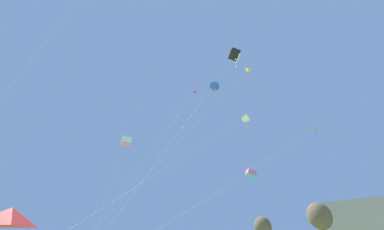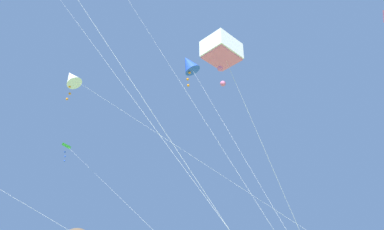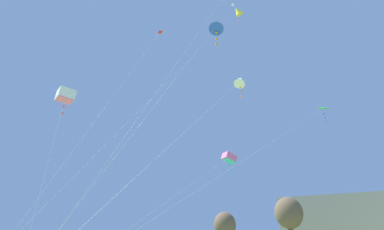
{
  "view_description": "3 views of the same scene",
  "coord_description": "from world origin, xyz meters",
  "px_view_note": "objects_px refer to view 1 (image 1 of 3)",
  "views": [
    {
      "loc": [
        16.45,
        0.05,
        1.66
      ],
      "look_at": [
        3.03,
        13.78,
        13.37
      ],
      "focal_mm": 20.0,
      "sensor_mm": 36.0,
      "label": 1
    },
    {
      "loc": [
        -12.18,
        6.83,
        3.72
      ],
      "look_at": [
        2.35,
        12.12,
        10.41
      ],
      "focal_mm": 35.0,
      "sensor_mm": 36.0,
      "label": 2
    },
    {
      "loc": [
        12.67,
        -1.12,
        2.35
      ],
      "look_at": [
        4.11,
        14.43,
        9.85
      ],
      "focal_mm": 28.0,
      "sensor_mm": 36.0,
      "label": 3
    }
  ],
  "objects_px": {
    "kite_red_delta_0": "(191,96)",
    "kite_blue_diamond_1": "(215,84)",
    "festival_tent": "(9,217)",
    "kite_pink_box_2": "(251,173)",
    "kite_yellow_diamond_3": "(247,69)",
    "kite_black_box_7": "(234,55)",
    "kite_white_box_5": "(126,141)",
    "kite_green_delta_8": "(313,130)",
    "kite_white_diamond_4": "(246,117)"
  },
  "relations": [
    {
      "from": "kite_red_delta_0",
      "to": "kite_blue_diamond_1",
      "type": "distance_m",
      "value": 14.87
    },
    {
      "from": "festival_tent",
      "to": "kite_pink_box_2",
      "type": "height_order",
      "value": "kite_pink_box_2"
    },
    {
      "from": "kite_yellow_diamond_3",
      "to": "kite_black_box_7",
      "type": "xyz_separation_m",
      "value": [
        2.16,
        -8.01,
        -4.11
      ]
    },
    {
      "from": "kite_white_box_5",
      "to": "kite_blue_diamond_1",
      "type": "bearing_deg",
      "value": 27.14
    },
    {
      "from": "kite_yellow_diamond_3",
      "to": "kite_pink_box_2",
      "type": "bearing_deg",
      "value": -152.35
    },
    {
      "from": "kite_pink_box_2",
      "to": "kite_green_delta_8",
      "type": "height_order",
      "value": "kite_green_delta_8"
    },
    {
      "from": "kite_green_delta_8",
      "to": "kite_yellow_diamond_3",
      "type": "bearing_deg",
      "value": 161.44
    },
    {
      "from": "kite_yellow_diamond_3",
      "to": "kite_white_diamond_4",
      "type": "xyz_separation_m",
      "value": [
        2.06,
        -7.09,
        -14.39
      ]
    },
    {
      "from": "kite_yellow_diamond_3",
      "to": "kite_white_box_5",
      "type": "height_order",
      "value": "kite_yellow_diamond_3"
    },
    {
      "from": "kite_pink_box_2",
      "to": "festival_tent",
      "type": "bearing_deg",
      "value": -107.79
    },
    {
      "from": "kite_red_delta_0",
      "to": "kite_white_diamond_4",
      "type": "height_order",
      "value": "kite_red_delta_0"
    },
    {
      "from": "kite_white_diamond_4",
      "to": "kite_black_box_7",
      "type": "xyz_separation_m",
      "value": [
        0.1,
        -0.93,
        10.28
      ]
    },
    {
      "from": "kite_black_box_7",
      "to": "festival_tent",
      "type": "bearing_deg",
      "value": -124.21
    },
    {
      "from": "festival_tent",
      "to": "kite_red_delta_0",
      "type": "distance_m",
      "value": 26.75
    },
    {
      "from": "festival_tent",
      "to": "kite_white_diamond_4",
      "type": "height_order",
      "value": "kite_white_diamond_4"
    },
    {
      "from": "kite_black_box_7",
      "to": "kite_white_diamond_4",
      "type": "bearing_deg",
      "value": 95.93
    },
    {
      "from": "kite_black_box_7",
      "to": "kite_white_box_5",
      "type": "bearing_deg",
      "value": -123.43
    },
    {
      "from": "festival_tent",
      "to": "kite_red_delta_0",
      "type": "relative_size",
      "value": 0.17
    },
    {
      "from": "kite_red_delta_0",
      "to": "kite_yellow_diamond_3",
      "type": "relative_size",
      "value": 0.82
    },
    {
      "from": "kite_white_box_5",
      "to": "kite_green_delta_8",
      "type": "xyz_separation_m",
      "value": [
        13.1,
        16.37,
        2.66
      ]
    },
    {
      "from": "festival_tent",
      "to": "kite_pink_box_2",
      "type": "relative_size",
      "value": 0.19
    },
    {
      "from": "kite_yellow_diamond_3",
      "to": "kite_white_diamond_4",
      "type": "relative_size",
      "value": 1.39
    },
    {
      "from": "kite_white_diamond_4",
      "to": "kite_yellow_diamond_3",
      "type": "bearing_deg",
      "value": 106.22
    },
    {
      "from": "kite_pink_box_2",
      "to": "kite_white_diamond_4",
      "type": "distance_m",
      "value": 8.9
    },
    {
      "from": "kite_yellow_diamond_3",
      "to": "kite_white_box_5",
      "type": "relative_size",
      "value": 2.8
    },
    {
      "from": "kite_blue_diamond_1",
      "to": "kite_green_delta_8",
      "type": "distance_m",
      "value": 13.22
    },
    {
      "from": "kite_white_diamond_4",
      "to": "kite_black_box_7",
      "type": "bearing_deg",
      "value": -84.07
    },
    {
      "from": "kite_white_box_5",
      "to": "kite_green_delta_8",
      "type": "distance_m",
      "value": 21.14
    },
    {
      "from": "festival_tent",
      "to": "kite_black_box_7",
      "type": "xyz_separation_m",
      "value": [
        11.8,
        17.36,
        22.29
      ]
    },
    {
      "from": "kite_red_delta_0",
      "to": "kite_yellow_diamond_3",
      "type": "height_order",
      "value": "kite_yellow_diamond_3"
    },
    {
      "from": "festival_tent",
      "to": "kite_red_delta_0",
      "type": "height_order",
      "value": "kite_red_delta_0"
    },
    {
      "from": "kite_blue_diamond_1",
      "to": "kite_black_box_7",
      "type": "xyz_separation_m",
      "value": [
        -1.08,
        6.75,
        10.15
      ]
    },
    {
      "from": "kite_red_delta_0",
      "to": "kite_blue_diamond_1",
      "type": "xyz_separation_m",
      "value": [
        10.5,
        -7.23,
        -7.65
      ]
    },
    {
      "from": "kite_green_delta_8",
      "to": "kite_black_box_7",
      "type": "bearing_deg",
      "value": -137.49
    },
    {
      "from": "kite_pink_box_2",
      "to": "kite_black_box_7",
      "type": "relative_size",
      "value": 0.85
    },
    {
      "from": "kite_yellow_diamond_3",
      "to": "festival_tent",
      "type": "bearing_deg",
      "value": -110.81
    },
    {
      "from": "kite_yellow_diamond_3",
      "to": "kite_white_diamond_4",
      "type": "distance_m",
      "value": 16.18
    },
    {
      "from": "kite_yellow_diamond_3",
      "to": "kite_black_box_7",
      "type": "bearing_deg",
      "value": -74.93
    },
    {
      "from": "festival_tent",
      "to": "kite_green_delta_8",
      "type": "height_order",
      "value": "kite_green_delta_8"
    },
    {
      "from": "kite_red_delta_0",
      "to": "kite_white_diamond_4",
      "type": "xyz_separation_m",
      "value": [
        9.33,
        0.44,
        -7.78
      ]
    },
    {
      "from": "kite_white_diamond_4",
      "to": "kite_black_box_7",
      "type": "height_order",
      "value": "kite_black_box_7"
    },
    {
      "from": "kite_green_delta_8",
      "to": "kite_red_delta_0",
      "type": "bearing_deg",
      "value": -162.35
    },
    {
      "from": "kite_blue_diamond_1",
      "to": "kite_pink_box_2",
      "type": "relative_size",
      "value": 0.73
    },
    {
      "from": "kite_pink_box_2",
      "to": "kite_green_delta_8",
      "type": "xyz_separation_m",
      "value": [
        9.78,
        -1.73,
        2.8
      ]
    },
    {
      "from": "kite_yellow_diamond_3",
      "to": "kite_white_box_5",
      "type": "xyz_separation_m",
      "value": [
        -5.13,
        -19.05,
        -19.4
      ]
    },
    {
      "from": "kite_pink_box_2",
      "to": "kite_blue_diamond_1",
      "type": "bearing_deg",
      "value": -69.95
    },
    {
      "from": "kite_yellow_diamond_3",
      "to": "kite_white_box_5",
      "type": "bearing_deg",
      "value": -105.06
    },
    {
      "from": "festival_tent",
      "to": "kite_pink_box_2",
      "type": "bearing_deg",
      "value": 72.21
    },
    {
      "from": "kite_red_delta_0",
      "to": "kite_yellow_diamond_3",
      "type": "distance_m",
      "value": 12.38
    },
    {
      "from": "kite_yellow_diamond_3",
      "to": "kite_white_diamond_4",
      "type": "height_order",
      "value": "kite_yellow_diamond_3"
    }
  ]
}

